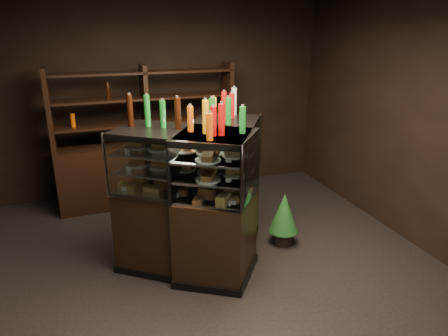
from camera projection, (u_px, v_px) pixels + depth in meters
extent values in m
plane|color=black|center=(208.00, 269.00, 4.31)|extent=(5.00, 5.00, 0.00)
cube|color=black|center=(163.00, 96.00, 6.07)|extent=(5.00, 0.02, 3.00)
cube|color=black|center=(375.00, 281.00, 1.57)|extent=(5.00, 0.02, 3.00)
cube|color=black|center=(418.00, 117.00, 4.55)|extent=(0.02, 5.00, 3.00)
cube|color=black|center=(220.00, 221.00, 4.40)|extent=(1.26, 1.52, 0.89)
cube|color=black|center=(220.00, 253.00, 4.54)|extent=(1.30, 1.57, 0.08)
cube|color=black|center=(220.00, 129.00, 4.06)|extent=(1.26, 1.52, 0.06)
cube|color=silver|center=(220.00, 183.00, 4.26)|extent=(1.19, 1.45, 0.02)
cube|color=silver|center=(220.00, 164.00, 4.19)|extent=(1.19, 1.45, 0.02)
cube|color=silver|center=(220.00, 147.00, 4.13)|extent=(1.19, 1.45, 0.02)
cube|color=white|center=(253.00, 157.00, 4.09)|extent=(0.68, 1.19, 0.63)
cylinder|color=silver|center=(260.00, 140.00, 4.72)|extent=(0.03, 0.03, 0.65)
cylinder|color=silver|center=(242.00, 180.00, 3.46)|extent=(0.03, 0.03, 0.65)
cube|color=black|center=(187.00, 230.00, 4.21)|extent=(1.51, 1.34, 0.89)
cube|color=black|center=(188.00, 263.00, 4.34)|extent=(1.55, 1.38, 0.08)
cube|color=black|center=(183.00, 134.00, 3.87)|extent=(1.51, 1.34, 0.06)
cube|color=silver|center=(185.00, 190.00, 4.06)|extent=(1.43, 1.27, 0.02)
cube|color=silver|center=(185.00, 170.00, 3.99)|extent=(1.43, 1.27, 0.02)
cube|color=silver|center=(184.00, 152.00, 3.93)|extent=(1.43, 1.27, 0.02)
cube|color=white|center=(169.00, 173.00, 3.65)|extent=(1.12, 0.79, 0.63)
cylinder|color=silver|center=(242.00, 180.00, 3.46)|extent=(0.03, 0.03, 0.65)
cylinder|color=silver|center=(105.00, 165.00, 3.85)|extent=(0.03, 0.03, 0.65)
cube|color=#D57F4C|center=(211.00, 201.00, 3.71)|extent=(0.17, 0.20, 0.06)
cube|color=#D57F4C|center=(217.00, 189.00, 3.97)|extent=(0.17, 0.20, 0.06)
cube|color=#D57F4C|center=(223.00, 179.00, 4.24)|extent=(0.17, 0.20, 0.06)
cube|color=#D57F4C|center=(228.00, 171.00, 4.50)|extent=(0.17, 0.20, 0.06)
cube|color=#D57F4C|center=(233.00, 163.00, 4.77)|extent=(0.17, 0.20, 0.06)
cylinder|color=white|center=(208.00, 179.00, 3.70)|extent=(0.24, 0.24, 0.02)
cube|color=#D57F4C|center=(208.00, 176.00, 3.69)|extent=(0.16, 0.19, 0.05)
cylinder|color=white|center=(214.00, 170.00, 3.94)|extent=(0.24, 0.24, 0.02)
cube|color=#D57F4C|center=(214.00, 167.00, 3.93)|extent=(0.16, 0.19, 0.05)
cylinder|color=white|center=(220.00, 162.00, 4.18)|extent=(0.24, 0.24, 0.02)
cube|color=#D57F4C|center=(220.00, 159.00, 4.17)|extent=(0.16, 0.19, 0.05)
cylinder|color=white|center=(225.00, 155.00, 4.42)|extent=(0.24, 0.24, 0.02)
cube|color=#D57F4C|center=(225.00, 152.00, 4.41)|extent=(0.16, 0.19, 0.05)
cylinder|color=white|center=(229.00, 149.00, 4.66)|extent=(0.24, 0.24, 0.02)
cube|color=#D57F4C|center=(229.00, 146.00, 4.65)|extent=(0.16, 0.19, 0.05)
cylinder|color=white|center=(208.00, 160.00, 3.64)|extent=(0.24, 0.24, 0.02)
cube|color=#D57F4C|center=(208.00, 156.00, 3.63)|extent=(0.16, 0.19, 0.05)
cylinder|color=white|center=(214.00, 152.00, 3.88)|extent=(0.24, 0.24, 0.02)
cube|color=#D57F4C|center=(214.00, 149.00, 3.87)|extent=(0.16, 0.19, 0.05)
cylinder|color=white|center=(220.00, 145.00, 4.12)|extent=(0.24, 0.24, 0.02)
cube|color=#D57F4C|center=(220.00, 142.00, 4.11)|extent=(0.16, 0.19, 0.05)
cylinder|color=white|center=(225.00, 139.00, 4.36)|extent=(0.24, 0.24, 0.02)
cube|color=#D57F4C|center=(225.00, 136.00, 4.35)|extent=(0.16, 0.19, 0.05)
cylinder|color=white|center=(229.00, 133.00, 4.60)|extent=(0.24, 0.24, 0.02)
cube|color=#D57F4C|center=(229.00, 130.00, 4.59)|extent=(0.16, 0.19, 0.05)
cube|color=#D57F4C|center=(133.00, 181.00, 4.18)|extent=(0.20, 0.18, 0.06)
cube|color=#D57F4C|center=(158.00, 184.00, 4.10)|extent=(0.20, 0.18, 0.06)
cube|color=#D57F4C|center=(184.00, 188.00, 4.02)|extent=(0.20, 0.18, 0.06)
cube|color=#D57F4C|center=(211.00, 191.00, 3.94)|extent=(0.20, 0.18, 0.06)
cube|color=#D57F4C|center=(239.00, 194.00, 3.85)|extent=(0.20, 0.18, 0.06)
cylinder|color=white|center=(138.00, 164.00, 4.13)|extent=(0.24, 0.24, 0.02)
cube|color=#D57F4C|center=(138.00, 161.00, 4.12)|extent=(0.19, 0.17, 0.05)
cylinder|color=white|center=(161.00, 166.00, 4.06)|extent=(0.24, 0.24, 0.02)
cube|color=#D57F4C|center=(161.00, 163.00, 4.05)|extent=(0.19, 0.17, 0.05)
cylinder|color=white|center=(185.00, 169.00, 3.99)|extent=(0.24, 0.24, 0.02)
cube|color=#D57F4C|center=(185.00, 166.00, 3.98)|extent=(0.19, 0.17, 0.05)
cylinder|color=white|center=(209.00, 171.00, 3.91)|extent=(0.24, 0.24, 0.02)
cube|color=#D57F4C|center=(209.00, 168.00, 3.90)|extent=(0.19, 0.17, 0.05)
cylinder|color=white|center=(234.00, 174.00, 3.84)|extent=(0.24, 0.24, 0.02)
cube|color=#D57F4C|center=(234.00, 171.00, 3.83)|extent=(0.19, 0.17, 0.05)
cylinder|color=white|center=(137.00, 146.00, 4.07)|extent=(0.24, 0.24, 0.02)
cube|color=#D57F4C|center=(137.00, 143.00, 4.06)|extent=(0.19, 0.17, 0.05)
cylinder|color=white|center=(160.00, 149.00, 4.00)|extent=(0.24, 0.24, 0.02)
cube|color=#D57F4C|center=(160.00, 145.00, 3.99)|extent=(0.19, 0.17, 0.05)
cylinder|color=white|center=(184.00, 151.00, 3.93)|extent=(0.24, 0.24, 0.02)
cube|color=#D57F4C|center=(184.00, 147.00, 3.91)|extent=(0.19, 0.17, 0.05)
cylinder|color=white|center=(209.00, 153.00, 3.85)|extent=(0.24, 0.24, 0.02)
cube|color=#D57F4C|center=(209.00, 150.00, 3.84)|extent=(0.19, 0.17, 0.05)
cylinder|color=white|center=(234.00, 155.00, 3.78)|extent=(0.24, 0.24, 0.02)
cube|color=#D57F4C|center=(235.00, 152.00, 3.77)|extent=(0.19, 0.17, 0.05)
cylinder|color=#147223|center=(206.00, 125.00, 3.48)|extent=(0.06, 0.06, 0.28)
cylinder|color=silver|center=(206.00, 108.00, 3.43)|extent=(0.03, 0.03, 0.02)
cylinder|color=#D8590A|center=(210.00, 121.00, 3.63)|extent=(0.06, 0.06, 0.28)
cylinder|color=silver|center=(210.00, 104.00, 3.58)|extent=(0.03, 0.03, 0.02)
cylinder|color=yellow|center=(214.00, 117.00, 3.78)|extent=(0.06, 0.06, 0.28)
cylinder|color=silver|center=(214.00, 101.00, 3.73)|extent=(0.03, 0.03, 0.02)
cylinder|color=#B20C0A|center=(218.00, 114.00, 3.93)|extent=(0.06, 0.06, 0.28)
cylinder|color=silver|center=(218.00, 99.00, 3.88)|extent=(0.03, 0.03, 0.02)
cylinder|color=black|center=(222.00, 111.00, 4.08)|extent=(0.06, 0.06, 0.28)
cylinder|color=silver|center=(221.00, 96.00, 4.04)|extent=(0.03, 0.03, 0.02)
cylinder|color=silver|center=(225.00, 108.00, 4.24)|extent=(0.06, 0.06, 0.28)
cylinder|color=silver|center=(225.00, 94.00, 4.19)|extent=(0.03, 0.03, 0.02)
cylinder|color=#0F38B2|center=(228.00, 105.00, 4.39)|extent=(0.06, 0.06, 0.28)
cylinder|color=silver|center=(228.00, 91.00, 4.34)|extent=(0.03, 0.03, 0.02)
cylinder|color=#147223|center=(231.00, 103.00, 4.54)|extent=(0.06, 0.06, 0.28)
cylinder|color=silver|center=(231.00, 89.00, 4.49)|extent=(0.03, 0.03, 0.02)
cylinder|color=#147223|center=(130.00, 113.00, 3.98)|extent=(0.06, 0.06, 0.28)
cylinder|color=silver|center=(129.00, 98.00, 3.93)|extent=(0.03, 0.03, 0.02)
cylinder|color=#D8590A|center=(145.00, 114.00, 3.93)|extent=(0.06, 0.06, 0.28)
cylinder|color=silver|center=(144.00, 99.00, 3.88)|extent=(0.03, 0.03, 0.02)
cylinder|color=yellow|center=(160.00, 115.00, 3.88)|extent=(0.06, 0.06, 0.28)
cylinder|color=silver|center=(159.00, 99.00, 3.83)|extent=(0.03, 0.03, 0.02)
cylinder|color=#B20C0A|center=(175.00, 116.00, 3.84)|extent=(0.06, 0.06, 0.28)
cylinder|color=silver|center=(174.00, 100.00, 3.79)|extent=(0.03, 0.03, 0.02)
cylinder|color=black|center=(191.00, 117.00, 3.79)|extent=(0.06, 0.06, 0.28)
cylinder|color=silver|center=(190.00, 101.00, 3.74)|extent=(0.03, 0.03, 0.02)
cylinder|color=silver|center=(207.00, 118.00, 3.74)|extent=(0.06, 0.06, 0.28)
cylinder|color=silver|center=(207.00, 102.00, 3.70)|extent=(0.03, 0.03, 0.02)
cylinder|color=#0F38B2|center=(224.00, 119.00, 3.70)|extent=(0.06, 0.06, 0.28)
cylinder|color=silver|center=(224.00, 103.00, 3.65)|extent=(0.03, 0.03, 0.02)
cylinder|color=#147223|center=(241.00, 120.00, 3.65)|extent=(0.06, 0.06, 0.28)
cylinder|color=silver|center=(241.00, 104.00, 3.60)|extent=(0.03, 0.03, 0.02)
cylinder|color=black|center=(283.00, 237.00, 4.80)|extent=(0.23, 0.23, 0.17)
cone|color=#1A5B2A|center=(284.00, 213.00, 4.69)|extent=(0.34, 0.34, 0.48)
cone|color=#1A5B2A|center=(285.00, 200.00, 4.64)|extent=(0.27, 0.27, 0.33)
cube|color=black|center=(149.00, 172.00, 5.92)|extent=(2.57, 0.56, 0.90)
cube|color=black|center=(49.00, 111.00, 5.17)|extent=(0.08, 0.38, 1.10)
cube|color=black|center=(145.00, 105.00, 5.59)|extent=(0.08, 0.38, 1.10)
cube|color=black|center=(227.00, 100.00, 6.01)|extent=(0.08, 0.38, 1.10)
cube|color=black|center=(146.00, 123.00, 5.67)|extent=(2.52, 0.52, 0.03)
cube|color=black|center=(144.00, 98.00, 5.56)|extent=(2.52, 0.52, 0.03)
cube|color=black|center=(143.00, 72.00, 5.44)|extent=(2.52, 0.52, 0.03)
cylinder|color=#147223|center=(73.00, 119.00, 5.30)|extent=(0.06, 0.06, 0.22)
cylinder|color=#D8590A|center=(110.00, 116.00, 5.47)|extent=(0.06, 0.06, 0.22)
cylinder|color=yellow|center=(145.00, 114.00, 5.63)|extent=(0.06, 0.06, 0.22)
cylinder|color=#B20C0A|center=(179.00, 111.00, 5.80)|extent=(0.06, 0.06, 0.22)
cylinder|color=black|center=(210.00, 109.00, 5.96)|extent=(0.06, 0.06, 0.22)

